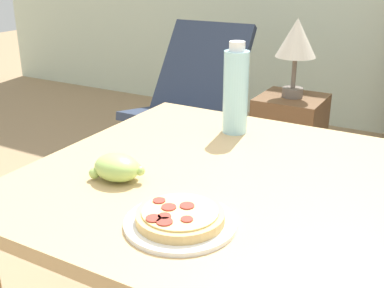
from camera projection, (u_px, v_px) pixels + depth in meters
dining_table at (253, 218)px, 1.21m from camera, size 1.13×0.95×0.75m
pizza_on_plate at (180, 219)px, 0.98m from camera, size 0.23×0.23×0.04m
grape_bunch at (118, 168)px, 1.17m from camera, size 0.13×0.10×0.07m
drink_bottle at (236, 91)px, 1.46m from camera, size 0.08×0.08×0.28m
lounge_chair_near at (189, 124)px, 3.03m from camera, size 0.57×0.77×0.88m
side_table at (288, 146)px, 2.67m from camera, size 0.34×0.34×0.57m
table_lamp at (296, 42)px, 2.46m from camera, size 0.21×0.21×0.41m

